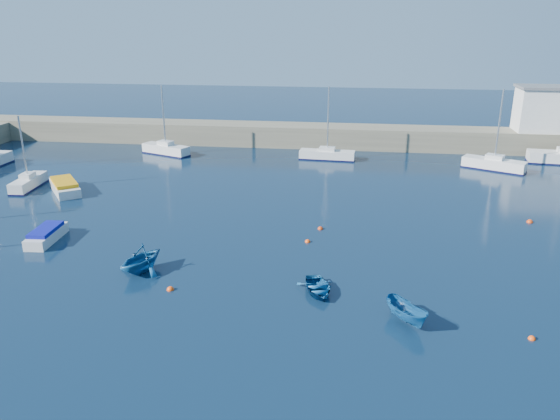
# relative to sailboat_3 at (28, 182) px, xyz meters

# --- Properties ---
(ground) EXTENTS (220.00, 220.00, 0.00)m
(ground) POSITION_rel_sailboat_3_xyz_m (24.37, -23.85, -0.59)
(ground) COLOR #0C2036
(ground) RESTS_ON ground
(back_wall) EXTENTS (96.00, 4.50, 2.60)m
(back_wall) POSITION_rel_sailboat_3_xyz_m (24.37, 22.15, 0.71)
(back_wall) COLOR #6F6955
(back_wall) RESTS_ON ground
(sailboat_3) EXTENTS (1.86, 5.19, 6.90)m
(sailboat_3) POSITION_rel_sailboat_3_xyz_m (0.00, 0.00, 0.00)
(sailboat_3) COLOR silver
(sailboat_3) RESTS_ON ground
(sailboat_5) EXTENTS (6.21, 3.87, 8.08)m
(sailboat_5) POSITION_rel_sailboat_3_xyz_m (8.33, 15.08, 0.06)
(sailboat_5) COLOR silver
(sailboat_5) RESTS_ON ground
(sailboat_6) EXTENTS (6.36, 2.14, 8.22)m
(sailboat_6) POSITION_rel_sailboat_3_xyz_m (27.43, 15.23, -0.02)
(sailboat_6) COLOR silver
(sailboat_6) RESTS_ON ground
(sailboat_7) EXTENTS (6.49, 4.53, 8.49)m
(sailboat_7) POSITION_rel_sailboat_3_xyz_m (45.29, 13.06, 0.06)
(sailboat_7) COLOR silver
(sailboat_7) RESTS_ON ground
(motorboat_1) EXTENTS (1.73, 4.21, 1.01)m
(motorboat_1) POSITION_rel_sailboat_3_xyz_m (8.69, -11.98, -0.11)
(motorboat_1) COLOR silver
(motorboat_1) RESTS_ON ground
(motorboat_2) EXTENTS (4.90, 5.52, 1.13)m
(motorboat_2) POSITION_rel_sailboat_3_xyz_m (3.98, -0.63, -0.05)
(motorboat_2) COLOR silver
(motorboat_2) RESTS_ON ground
(dinghy_center) EXTENTS (2.92, 3.50, 0.63)m
(dinghy_center) POSITION_rel_sailboat_3_xyz_m (28.68, -17.24, -0.27)
(dinghy_center) COLOR #134F86
(dinghy_center) RESTS_ON ground
(dinghy_left) EXTENTS (4.07, 4.32, 1.81)m
(dinghy_left) POSITION_rel_sailboat_3_xyz_m (17.40, -15.95, 0.32)
(dinghy_left) COLOR #134F86
(dinghy_left) RESTS_ON ground
(dinghy_right) EXTENTS (2.63, 3.10, 1.16)m
(dinghy_right) POSITION_rel_sailboat_3_xyz_m (33.56, -19.96, -0.01)
(dinghy_right) COLOR #134F86
(dinghy_right) RESTS_ON ground
(buoy_0) EXTENTS (0.44, 0.44, 0.44)m
(buoy_0) POSITION_rel_sailboat_3_xyz_m (20.01, -18.09, -0.59)
(buoy_0) COLOR #FF490D
(buoy_0) RESTS_ON ground
(buoy_1) EXTENTS (0.43, 0.43, 0.43)m
(buoy_1) POSITION_rel_sailboat_3_xyz_m (28.17, -6.94, -0.59)
(buoy_1) COLOR red
(buoy_1) RESTS_ON ground
(buoy_2) EXTENTS (0.37, 0.37, 0.37)m
(buoy_2) POSITION_rel_sailboat_3_xyz_m (39.71, -20.72, -0.59)
(buoy_2) COLOR #FF490D
(buoy_2) RESTS_ON ground
(buoy_3) EXTENTS (0.40, 0.40, 0.40)m
(buoy_3) POSITION_rel_sailboat_3_xyz_m (27.43, -9.64, -0.59)
(buoy_3) COLOR #FF490D
(buoy_3) RESTS_ON ground
(buoy_4) EXTENTS (0.50, 0.50, 0.50)m
(buoy_4) POSITION_rel_sailboat_3_xyz_m (44.48, -3.22, -0.59)
(buoy_4) COLOR red
(buoy_4) RESTS_ON ground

